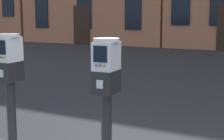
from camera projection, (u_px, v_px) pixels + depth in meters
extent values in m
cylinder|color=black|center=(12.00, 123.00, 3.59)|extent=(0.10, 0.10, 0.84)
cube|color=black|center=(10.00, 71.00, 3.51)|extent=(0.19, 0.25, 0.19)
cube|color=#A5A8AD|center=(1.00, 73.00, 3.39)|extent=(0.06, 0.02, 0.07)
cube|color=#B7BABF|center=(9.00, 49.00, 3.47)|extent=(0.19, 0.24, 0.24)
cube|color=black|center=(0.00, 47.00, 3.36)|extent=(0.12, 0.02, 0.13)
cylinder|color=red|center=(0.00, 57.00, 3.38)|extent=(0.02, 0.01, 0.02)
cylinder|color=green|center=(3.00, 58.00, 3.36)|extent=(0.02, 0.01, 0.02)
cylinder|color=#B7BABF|center=(8.00, 35.00, 3.45)|extent=(0.23, 0.23, 0.03)
cylinder|color=black|center=(107.00, 140.00, 3.09)|extent=(0.10, 0.10, 0.83)
cube|color=black|center=(106.00, 82.00, 3.01)|extent=(0.19, 0.25, 0.19)
cube|color=#A5A8AD|center=(100.00, 84.00, 2.90)|extent=(0.06, 0.02, 0.07)
cube|color=#B7BABF|center=(106.00, 56.00, 2.98)|extent=(0.19, 0.24, 0.24)
cube|color=black|center=(100.00, 54.00, 2.87)|extent=(0.12, 0.02, 0.13)
cylinder|color=blue|center=(96.00, 66.00, 2.89)|extent=(0.02, 0.01, 0.02)
cylinder|color=red|center=(100.00, 66.00, 2.88)|extent=(0.02, 0.01, 0.02)
cylinder|color=green|center=(104.00, 66.00, 2.87)|extent=(0.02, 0.01, 0.02)
cylinder|color=#B7BABF|center=(106.00, 40.00, 2.96)|extent=(0.23, 0.23, 0.03)
cube|color=black|center=(8.00, 3.00, 21.87)|extent=(0.90, 0.06, 1.60)
cube|color=black|center=(42.00, 14.00, 20.78)|extent=(0.90, 0.06, 1.60)
cube|color=black|center=(84.00, 14.00, 19.44)|extent=(0.90, 0.06, 1.60)
cube|color=black|center=(133.00, 14.00, 18.10)|extent=(0.90, 0.06, 1.60)
cube|color=black|center=(82.00, 25.00, 19.61)|extent=(1.00, 0.07, 2.10)
cube|color=black|center=(181.00, 8.00, 16.93)|extent=(0.90, 0.06, 1.60)
cube|color=black|center=(220.00, 8.00, 16.09)|extent=(0.90, 0.06, 1.60)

